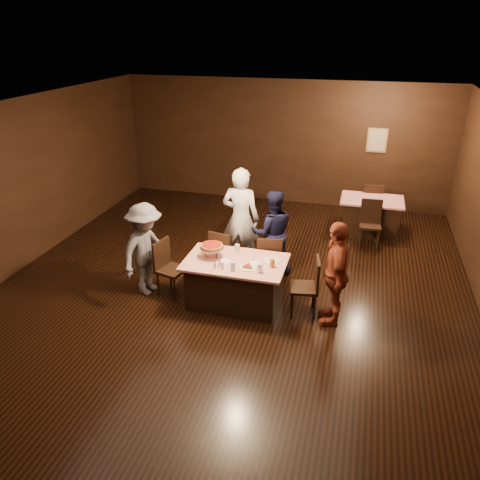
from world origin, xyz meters
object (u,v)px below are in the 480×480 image
Objects in this scene: plate_empty at (272,261)px; chair_end_right at (304,287)px; chair_back_near at (370,224)px; chair_far_right at (270,260)px; diner_red_shirt at (335,273)px; diner_navy_hoodie at (272,233)px; glass_back at (237,249)px; diner_white_jacket at (241,218)px; pizza_stand at (212,246)px; main_table at (235,282)px; glass_front_right at (260,268)px; chair_back_far at (371,203)px; glass_front_left at (233,266)px; glass_amber at (272,263)px; diner_grey_knit at (146,249)px; back_table at (370,216)px; chair_end_left at (172,269)px; chair_far_left at (225,254)px.

chair_end_right is at bearing -15.26° from plate_empty.
chair_back_near reaches higher than plate_empty.
diner_red_shirt is at bearing 134.85° from chair_far_right.
glass_back is at bearing 46.91° from diner_navy_hoodie.
diner_white_jacket is 1.26m from pizza_stand.
glass_front_right reaches higher than main_table.
pizza_stand is (-2.45, -4.05, 0.48)m from chair_back_far.
plate_empty is at bearing 41.99° from glass_front_left.
glass_amber is (1.00, -0.10, -0.11)m from pizza_stand.
chair_back_near is 3.22m from glass_amber.
chair_back_far is at bearing -25.57° from diner_grey_knit.
chair_back_far is at bearing 157.30° from chair_end_right.
back_table is 3.42× the size of pizza_stand.
chair_end_right is (2.20, 0.00, 0.00)m from chair_end_left.
main_table is at bearing -75.65° from chair_end_left.
glass_front_left reaches higher than back_table.
main_table is 0.69m from glass_front_right.
chair_back_near is 3.71m from pizza_stand.
chair_end_right is 0.62m from glass_amber.
diner_navy_hoodie is 1.77m from diner_red_shirt.
chair_end_left is 0.58× the size of diner_red_shirt.
glass_front_left and glass_back have the same top height.
diner_navy_hoodie is (0.34, 1.19, 0.40)m from main_table.
main_table is 11.43× the size of glass_amber.
chair_far_right and chair_end_left have the same top height.
main_table is at bearing -164.74° from plate_empty.
glass_front_right is (0.71, -1.56, -0.11)m from diner_white_jacket.
chair_far_right reaches higher than main_table.
chair_end_left is 2.50× the size of pizza_stand.
glass_front_right is at bearing -81.06° from diner_grey_knit.
glass_amber is (0.60, -0.05, 0.46)m from main_table.
main_table is 1.23× the size of back_table.
diner_navy_hoodie is 1.52m from glass_front_left.
diner_red_shirt is 11.74× the size of glass_front_right.
back_table is at bearing -133.23° from diner_white_jacket.
chair_far_left is 0.68m from glass_back.
chair_end_left is at bearing -180.00° from main_table.
chair_end_right is (1.50, -0.75, 0.00)m from chair_far_left.
glass_back is at bearing 99.46° from glass_front_left.
chair_end_left is 2.68m from diner_red_shirt.
back_table is 4.27m from pizza_stand.
back_table is at bearing 67.83° from glass_amber.
back_table is 3.69m from plate_empty.
glass_back is at bearing -61.97° from diner_grey_knit.
glass_front_left reaches higher than plate_empty.
chair_far_left is 2.16m from diner_red_shirt.
main_table is at bearing -80.54° from glass_back.
plate_empty is at bearing 104.04° from glass_amber.
chair_end_right is 6.79× the size of glass_front_left.
main_table is at bearing -7.13° from pizza_stand.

